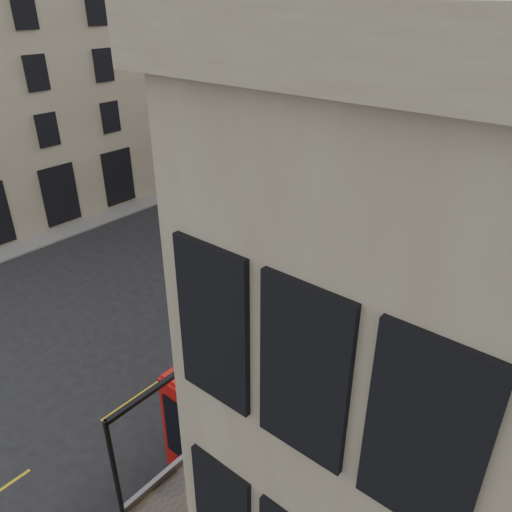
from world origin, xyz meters
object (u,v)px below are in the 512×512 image
Objects in this scene: cafe_table_near at (198,470)px; cafe_table_mid at (276,407)px; pedestrian_a at (275,162)px; cafe_chair_d at (368,374)px; cyclist at (327,235)px; cafe_chair_b at (324,432)px; bus_near at (291,355)px; car_a at (212,238)px; car_c at (222,180)px; bicycle at (216,289)px; traffic_light_far at (285,147)px; pedestrian_e at (221,194)px; car_b at (322,210)px; pedestrian_b at (358,176)px; traffic_light_near at (315,254)px; cafe_chair_a at (240,504)px; pedestrian_c at (416,171)px; cafe_table_far at (336,348)px; street_lamp_a at (192,169)px; cafe_chair_c at (335,420)px; bus_far at (364,149)px; street_lamp_b at (405,151)px.

cafe_table_mid is at bearing 85.21° from cafe_table_near.
cafe_chair_d is (23.38, -25.56, 4.09)m from pedestrian_a.
cafe_chair_b is (10.85, -17.55, 3.98)m from cyclist.
bus_near is 2.55× the size of car_a.
bicycle is at bearing 141.08° from car_c.
car_a is 6.02× the size of cafe_table_near.
bus_near reaches higher than traffic_light_far.
pedestrian_e is 2.22× the size of cafe_chair_b.
pedestrian_b is (-1.68, 8.30, 0.12)m from car_b.
traffic_light_near is at bearing 158.87° from car_c.
cafe_chair_a reaches higher than traffic_light_near.
cafe_chair_d is at bearing 73.05° from pedestrian_e.
pedestrian_b is 5.74m from pedestrian_c.
traffic_light_far is 11.99m from pedestrian_c.
bus_near is 13.44× the size of cafe_chair_b.
car_a is 21.23m from cafe_chair_b.
car_c is 8.29× the size of cafe_table_far.
cafe_chair_c reaches higher than street_lamp_a.
cafe_chair_d reaches higher than cafe_chair_b.
street_lamp_a reaches higher than traffic_light_near.
bicycle is 1.78× the size of cafe_chair_d.
cyclist is 16.59m from pedestrian_c.
bicycle is 1.88× the size of cafe_chair_a.
bus_far is 32.61m from cafe_chair_d.
cafe_chair_a is at bearing 143.02° from car_c.
bus_far is 13.03m from car_c.
cafe_table_near is at bearing -133.00° from pedestrian_b.
car_c is (-19.63, 16.75, -1.67)m from bus_near.
traffic_light_near is 14.68m from cafe_table_mid.
cafe_table_near is (15.06, -15.65, 4.34)m from car_a.
pedestrian_c is (4.61, 21.54, 0.10)m from car_a.
cafe_chair_c is (22.36, -27.72, 2.46)m from traffic_light_far.
cafe_chair_d is (24.13, -15.48, 2.47)m from street_lamp_a.
pedestrian_b is at bearing 117.85° from cafe_chair_c.
traffic_light_far is at bearing 23.07° from bicycle.
street_lamp_b is 2.91× the size of pedestrian_e.
traffic_light_far is 2.08m from pedestrian_a.
car_c is 3.08× the size of pedestrian_e.
traffic_light_far is 5.59× the size of cafe_table_far.
cafe_table_near is at bearing -66.13° from traffic_light_near.
car_b is 4.41m from cyclist.
car_b is at bearing 14.62° from street_lamp_a.
cafe_chair_b is (12.00, -34.10, 4.01)m from pedestrian_c.
cyclist is 18.66m from cafe_chair_d.
cafe_table_near is (10.74, -11.56, 4.68)m from bicycle.
cafe_chair_c is (10.88, -17.04, 4.01)m from cyclist.
street_lamp_a is 7.85× the size of cafe_table_far.
street_lamp_b is 6.24× the size of cafe_table_mid.
cafe_table_near is 3.95m from cafe_chair_c.
cafe_chair_c is at bearing 87.57° from cafe_chair_b.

